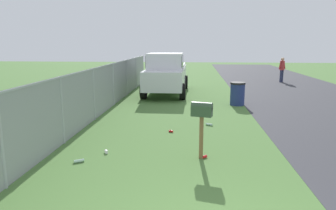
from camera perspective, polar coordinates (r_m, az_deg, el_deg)
The scene contains 10 objects.
mailbox at distance 7.08m, azimuth 6.11°, elevation -1.62°, with size 0.31×0.50×1.30m.
pickup_truck at distance 16.17m, azimuth -0.33°, elevation 5.89°, with size 5.36×2.11×2.09m.
trash_bin at distance 13.62m, azimuth 12.42°, elevation 2.02°, with size 0.63×0.63×0.97m.
pedestrian at distance 22.39m, azimuth 19.89°, elevation 6.29°, with size 0.32×0.50×1.64m.
fence_section at distance 12.21m, azimuth -11.42°, elevation 3.22°, with size 18.36×0.07×1.77m.
litter_bottle_midfield_a at distance 10.17m, azimuth 7.44°, elevation -3.51°, with size 0.07×0.07×0.22m, color #B2D8BF.
litter_can_by_mailbox at distance 9.34m, azimuth 0.53°, elevation -4.75°, with size 0.07×0.07×0.12m, color red.
litter_cup_midfield_b at distance 7.77m, azimuth -11.10°, elevation -8.26°, with size 0.08×0.08×0.10m, color white.
litter_can_near_hydrant at distance 7.37m, azimuth 6.60°, elevation -9.26°, with size 0.07×0.07×0.12m, color red.
litter_bottle_far_scatter at distance 7.34m, azimuth -15.77°, elevation -9.69°, with size 0.07×0.07×0.22m, color #B2D8BF.
Camera 1 is at (-3.03, 0.43, 2.60)m, focal length 33.77 mm.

